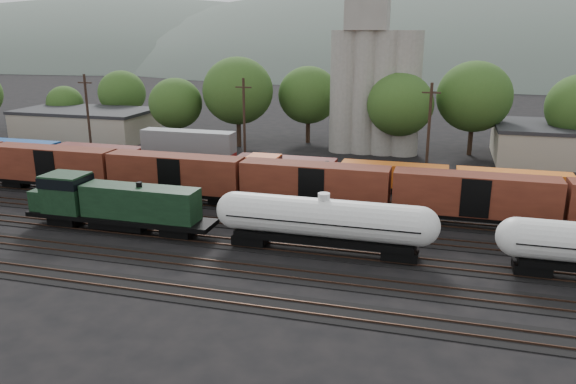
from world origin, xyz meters
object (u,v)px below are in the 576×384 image
(green_locomotive, at_px, (110,203))
(tank_car_a, at_px, (323,220))
(orange_locomotive, at_px, (301,177))
(grain_silo, at_px, (374,78))

(green_locomotive, distance_m, tank_car_a, 20.19)
(tank_car_a, bearing_deg, orange_locomotive, 111.05)
(tank_car_a, distance_m, orange_locomotive, 16.08)
(green_locomotive, distance_m, orange_locomotive, 20.81)
(grain_silo, bearing_deg, green_locomotive, -114.62)
(green_locomotive, bearing_deg, grain_silo, 65.38)
(green_locomotive, xyz_separation_m, orange_locomotive, (14.42, 15.00, -0.30))
(tank_car_a, height_order, orange_locomotive, tank_car_a)
(green_locomotive, relative_size, tank_car_a, 0.97)
(tank_car_a, xyz_separation_m, grain_silo, (-1.40, 41.00, 8.34))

